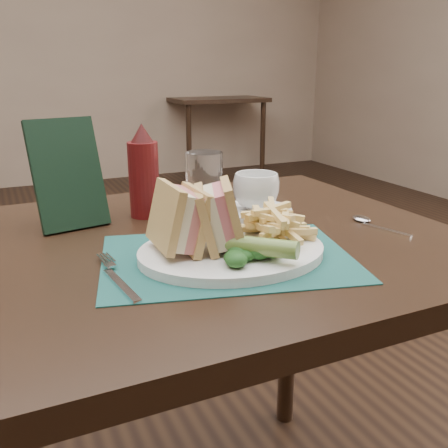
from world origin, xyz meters
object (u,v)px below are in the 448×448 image
object	(u,v)px
plate	(232,252)
saucer	(256,211)
drinking_glass	(204,185)
placemat	(227,258)
coffee_cup	(256,191)
ketchup_bottle	(144,171)
sandwich_half_b	(206,216)
table_main	(207,412)
table_bg_right	(214,135)
check_presenter	(68,174)
sandwich_half_a	(166,219)

from	to	relation	value
plate	saucer	size ratio (longest dim) A/B	2.00
plate	saucer	world-z (taller)	plate
plate	drinking_glass	xyz separation A→B (m)	(0.05, 0.23, 0.06)
plate	drinking_glass	distance (m)	0.24
saucer	placemat	bearing A→B (deg)	-128.22
coffee_cup	ketchup_bottle	world-z (taller)	ketchup_bottle
coffee_cup	drinking_glass	xyz separation A→B (m)	(-0.10, 0.03, 0.02)
placemat	coffee_cup	size ratio (longest dim) A/B	4.14
ketchup_bottle	coffee_cup	bearing A→B (deg)	-19.81
saucer	sandwich_half_b	bearing A→B (deg)	-135.01
placemat	table_main	bearing A→B (deg)	85.20
table_bg_right	check_presenter	xyz separation A→B (m)	(-1.92, -3.71, 0.48)
table_bg_right	coffee_cup	world-z (taller)	coffee_cup
placemat	drinking_glass	world-z (taller)	drinking_glass
plate	drinking_glass	world-z (taller)	drinking_glass
table_main	check_presenter	size ratio (longest dim) A/B	4.35
sandwich_half_b	coffee_cup	xyz separation A→B (m)	(0.19, 0.19, -0.02)
sandwich_half_a	coffee_cup	xyz separation A→B (m)	(0.25, 0.18, -0.02)
table_bg_right	plate	bearing A→B (deg)	-113.25
placemat	plate	bearing A→B (deg)	3.25
saucer	check_presenter	world-z (taller)	check_presenter
placemat	check_presenter	world-z (taller)	check_presenter
drinking_glass	check_presenter	world-z (taller)	check_presenter
check_presenter	coffee_cup	bearing A→B (deg)	-21.54
sandwich_half_b	plate	bearing A→B (deg)	0.41
table_main	check_presenter	world-z (taller)	check_presenter
coffee_cup	placemat	bearing A→B (deg)	-128.22
sandwich_half_b	drinking_glass	bearing A→B (deg)	89.27
table_main	plate	size ratio (longest dim) A/B	3.00
placemat	plate	size ratio (longest dim) A/B	1.30
table_bg_right	check_presenter	size ratio (longest dim) A/B	4.35
table_main	placemat	xyz separation A→B (m)	(-0.01, -0.11, 0.38)
sandwich_half_b	drinking_glass	xyz separation A→B (m)	(0.09, 0.22, -0.00)
table_bg_right	placemat	xyz separation A→B (m)	(-1.72, -3.99, 0.38)
coffee_cup	drinking_glass	size ratio (longest dim) A/B	0.73
sandwich_half_a	drinking_glass	bearing A→B (deg)	54.56
sandwich_half_a	table_bg_right	bearing A→B (deg)	65.62
sandwich_half_b	coffee_cup	world-z (taller)	sandwich_half_b
sandwich_half_a	table_main	bearing A→B (deg)	42.18
table_main	coffee_cup	size ratio (longest dim) A/B	9.54
sandwich_half_a	coffee_cup	distance (m)	0.32
placemat	sandwich_half_a	xyz separation A→B (m)	(-0.09, 0.02, 0.07)
placemat	ketchup_bottle	size ratio (longest dim) A/B	2.10
sandwich_half_b	ketchup_bottle	size ratio (longest dim) A/B	0.57
table_bg_right	placemat	distance (m)	4.36
table_bg_right	plate	world-z (taller)	plate
coffee_cup	drinking_glass	distance (m)	0.11
table_main	check_presenter	bearing A→B (deg)	141.61
plate	saucer	distance (m)	0.26
ketchup_bottle	table_main	bearing A→B (deg)	-70.35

